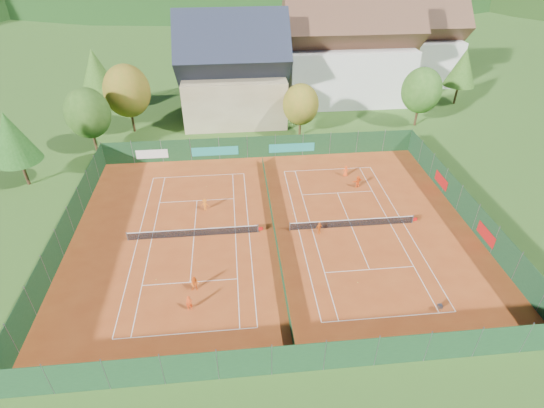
{
  "coord_description": "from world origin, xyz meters",
  "views": [
    {
      "loc": [
        -3.56,
        -33.56,
        26.38
      ],
      "look_at": [
        0.0,
        2.0,
        2.0
      ],
      "focal_mm": 28.0,
      "sensor_mm": 36.0,
      "label": 1
    }
  ],
  "objects": [
    {
      "name": "loose_ball_2",
      "position": [
        2.3,
        2.83,
        0.03
      ],
      "size": [
        0.07,
        0.07,
        0.07
      ],
      "primitive_type": "sphere",
      "color": "#CCD833",
      "rests_on": "ground"
    },
    {
      "name": "tree_west_side",
      "position": [
        -28.0,
        12.0,
        6.06
      ],
      "size": [
        5.04,
        5.04,
        9.0
      ],
      "color": "#4D311B",
      "rests_on": "ground"
    },
    {
      "name": "tennis_net_left",
      "position": [
        -7.85,
        0.0,
        0.51
      ],
      "size": [
        13.3,
        0.1,
        1.02
      ],
      "color": "#59595B",
      "rests_on": "ground"
    },
    {
      "name": "hotel_block_b",
      "position": [
        30.0,
        44.0,
        6.62
      ],
      "size": [
        17.28,
        10.0,
        15.5
      ],
      "color": "silver",
      "rests_on": "ground"
    },
    {
      "name": "tree_west_mid",
      "position": [
        -18.0,
        26.0,
        6.07
      ],
      "size": [
        6.44,
        6.44,
        9.78
      ],
      "color": "#4E311B",
      "rests_on": "ground"
    },
    {
      "name": "tree_center",
      "position": [
        6.0,
        22.0,
        4.72
      ],
      "size": [
        5.01,
        5.01,
        7.6
      ],
      "color": "#4C351B",
      "rests_on": "ground"
    },
    {
      "name": "player_right_near",
      "position": [
        4.44,
        -0.71,
        0.66
      ],
      "size": [
        0.84,
        0.59,
        1.32
      ],
      "primitive_type": "imported",
      "rotation": [
        0.0,
        0.0,
        0.38
      ],
      "color": "orange",
      "rests_on": "ground"
    },
    {
      "name": "tree_west_back",
      "position": [
        -24.0,
        34.0,
        6.74
      ],
      "size": [
        5.6,
        5.6,
        10.0
      ],
      "color": "#4D351B",
      "rests_on": "ground"
    },
    {
      "name": "mountain_backdrop",
      "position": [
        28.54,
        233.48,
        -39.64
      ],
      "size": [
        820.0,
        530.0,
        242.0
      ],
      "color": "black",
      "rests_on": "ground"
    },
    {
      "name": "player_right_far_b",
      "position": [
        10.59,
        7.44,
        0.74
      ],
      "size": [
        1.44,
        0.9,
        1.48
      ],
      "primitive_type": "imported",
      "rotation": [
        0.0,
        0.0,
        3.51
      ],
      "color": "#FF5E16",
      "rests_on": "ground"
    },
    {
      "name": "player_left_near",
      "position": [
        -7.8,
        -9.52,
        0.74
      ],
      "size": [
        0.56,
        0.39,
        1.47
      ],
      "primitive_type": "imported",
      "rotation": [
        0.0,
        0.0,
        0.07
      ],
      "color": "#DF4513",
      "rests_on": "ground"
    },
    {
      "name": "tree_east_back",
      "position": [
        26.0,
        40.0,
        6.74
      ],
      "size": [
        7.15,
        7.15,
        10.86
      ],
      "color": "#452A18",
      "rests_on": "ground"
    },
    {
      "name": "fence_south",
      "position": [
        0.0,
        -16.0,
        1.5
      ],
      "size": [
        40.0,
        0.04,
        3.0
      ],
      "color": "#163D1E",
      "rests_on": "ground"
    },
    {
      "name": "chalet",
      "position": [
        -3.0,
        30.0,
        6.62
      ],
      "size": [
        16.2,
        12.0,
        16.0
      ],
      "color": "#C4B58A",
      "rests_on": "ground"
    },
    {
      "name": "tree_west_front",
      "position": [
        -22.0,
        20.0,
        5.39
      ],
      "size": [
        5.72,
        5.72,
        8.69
      ],
      "color": "#463119",
      "rests_on": "ground"
    },
    {
      "name": "ball_hopper",
      "position": [
        12.13,
        -11.67,
        0.56
      ],
      "size": [
        0.34,
        0.34,
        0.8
      ],
      "color": "slate",
      "rests_on": "ground"
    },
    {
      "name": "player_left_mid",
      "position": [
        -7.47,
        -7.4,
        0.75
      ],
      "size": [
        0.8,
        0.66,
        1.5
      ],
      "primitive_type": "imported",
      "rotation": [
        0.0,
        0.0,
        -0.13
      ],
      "color": "orange",
      "rests_on": "ground"
    },
    {
      "name": "tree_east_front",
      "position": [
        24.0,
        24.0,
        5.39
      ],
      "size": [
        5.72,
        5.72,
        8.69
      ],
      "color": "#4B301B",
      "rests_on": "ground"
    },
    {
      "name": "loose_ball_1",
      "position": [
        6.5,
        -7.9,
        0.03
      ],
      "size": [
        0.07,
        0.07,
        0.07
      ],
      "primitive_type": "sphere",
      "color": "#CCD833",
      "rests_on": "ground"
    },
    {
      "name": "player_right_far_a",
      "position": [
        9.82,
        10.13,
        0.69
      ],
      "size": [
        0.7,
        0.48,
        1.38
      ],
      "primitive_type": "imported",
      "rotation": [
        0.0,
        0.0,
        3.08
      ],
      "color": "#E94B14",
      "rests_on": "ground"
    },
    {
      "name": "court_divider",
      "position": [
        0.0,
        0.0,
        0.5
      ],
      "size": [
        0.03,
        28.8,
        1.0
      ],
      "color": "#13361A",
      "rests_on": "ground"
    },
    {
      "name": "hotel_block_a",
      "position": [
        16.0,
        36.0,
        7.38
      ],
      "size": [
        21.6,
        11.0,
        17.25
      ],
      "color": "silver",
      "rests_on": "ground"
    },
    {
      "name": "fence_north",
      "position": [
        -0.46,
        15.99,
        1.47
      ],
      "size": [
        40.0,
        0.1,
        3.0
      ],
      "color": "#14381B",
      "rests_on": "ground"
    },
    {
      "name": "fence_east",
      "position": [
        20.0,
        0.05,
        1.48
      ],
      "size": [
        0.09,
        32.0,
        3.0
      ],
      "color": "#13361D",
      "rests_on": "ground"
    },
    {
      "name": "fence_west",
      "position": [
        -20.0,
        0.0,
        1.5
      ],
      "size": [
        0.04,
        32.0,
        3.0
      ],
      "color": "#13361A",
      "rests_on": "ground"
    },
    {
      "name": "court_markings_right",
      "position": [
        8.0,
        0.0,
        0.01
      ],
      "size": [
        11.03,
        23.83,
        0.0
      ],
      "color": "white",
      "rests_on": "ground"
    },
    {
      "name": "ground",
      "position": [
        0.0,
        0.0,
        -0.02
      ],
      "size": [
        600.0,
        600.0,
        0.0
      ],
      "primitive_type": "plane",
      "color": "#2B5219",
      "rests_on": "ground"
    },
    {
      "name": "tennis_net_right",
      "position": [
        8.15,
        0.0,
        0.51
      ],
      "size": [
        13.3,
        0.1,
        1.02
      ],
      "color": "#59595B",
      "rests_on": "ground"
    },
    {
      "name": "loose_ball_3",
      "position": [
        -7.0,
        9.31,
        0.03
      ],
      "size": [
        0.07,
        0.07,
        0.07
      ],
      "primitive_type": "sphere",
      "color": "#CCD833",
      "rests_on": "ground"
    },
    {
      "name": "court_markings_left",
      "position": [
        -8.0,
        0.0,
        0.01
      ],
      "size": [
        11.03,
        23.83,
        0.0
      ],
      "color": "white",
      "rests_on": "ground"
    },
    {
      "name": "tree_east_mid",
      "position": [
        34.0,
        32.0,
        6.06
      ],
      "size": [
        5.04,
        5.04,
        9.0
      ],
      "color": "#4A331A",
      "rests_on": "ground"
    },
    {
      "name": "player_left_far",
      "position": [
        -6.99,
        4.53,
        0.68
      ],
      "size": [
        0.97,
        0.69,
        1.37
      ],
      "primitive_type": "imported",
      "rotation": [
        0.0,
        0.0,
        2.92
      ],
      "color": "orange",
      "rests_on": "ground"
    },
    {
      "name": "loose_ball_0",
      "position": [
        -10.98,
        -5.79,
        0.03
      ],
      "size": [
        0.07,
        0.07,
        0.07
      ],
      "primitive_type": "sphere",
      "color": "#CCD833",
      "rests_on": "ground"
    },
    {
      "name": "clay_pad",
      "position": [
        0.0,
        0.0,
        0.01
      ],
      "size": [
        40.0,
        32.0,
        0.01
      ],
      "primitive_type": "cube",
      "color": "#9F3F17",
      "rests_on": "ground"
    }
  ]
}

